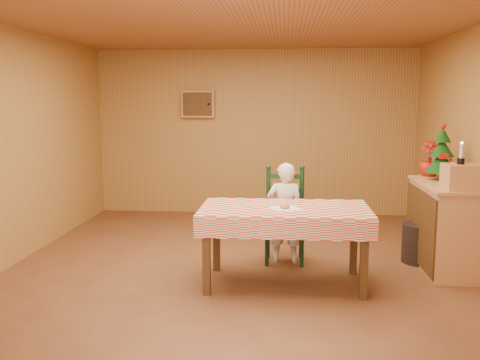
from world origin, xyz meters
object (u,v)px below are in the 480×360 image
at_px(seated_child, 285,213).
at_px(ladder_chair, 285,217).
at_px(shelf_unit, 444,226).
at_px(dining_table, 285,216).
at_px(crate, 460,177).
at_px(christmas_tree, 442,155).
at_px(storage_bin, 422,243).

bearing_deg(seated_child, ladder_chair, -90.00).
xyz_separation_m(seated_child, shelf_unit, (1.71, -0.08, -0.10)).
relative_size(dining_table, crate, 5.52).
bearing_deg(crate, christmas_tree, 90.00).
relative_size(ladder_chair, shelf_unit, 0.87).
bearing_deg(seated_child, storage_bin, -175.77).
bearing_deg(ladder_chair, storage_bin, 2.11).
bearing_deg(crate, ladder_chair, 162.69).
height_order(dining_table, seated_child, seated_child).
height_order(dining_table, shelf_unit, shelf_unit).
xyz_separation_m(crate, christmas_tree, (-0.00, 0.65, 0.16)).
relative_size(crate, christmas_tree, 0.48).
height_order(ladder_chair, seated_child, seated_child).
xyz_separation_m(dining_table, christmas_tree, (1.72, 0.90, 0.52)).
bearing_deg(storage_bin, dining_table, -151.23).
bearing_deg(dining_table, ladder_chair, 90.00).
distance_m(dining_table, christmas_tree, 2.01).
bearing_deg(shelf_unit, storage_bin, 131.73).
bearing_deg(storage_bin, ladder_chair, -177.89).
distance_m(dining_table, storage_bin, 1.81).
bearing_deg(dining_table, shelf_unit, 20.91).
bearing_deg(christmas_tree, ladder_chair, -176.16).
height_order(shelf_unit, christmas_tree, christmas_tree).
xyz_separation_m(shelf_unit, christmas_tree, (0.01, 0.25, 0.74)).
bearing_deg(crate, seated_child, 164.44).
bearing_deg(storage_bin, shelf_unit, -48.27).
relative_size(shelf_unit, christmas_tree, 2.00).
bearing_deg(ladder_chair, crate, -17.31).
bearing_deg(shelf_unit, ladder_chair, 175.49).
relative_size(ladder_chair, christmas_tree, 1.74).
distance_m(ladder_chair, storage_bin, 1.56).
distance_m(ladder_chair, christmas_tree, 1.86).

